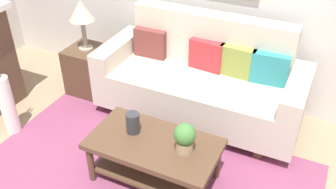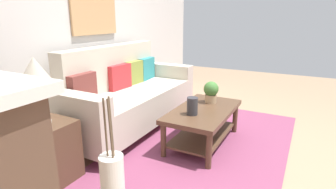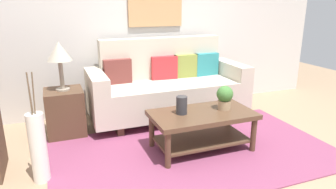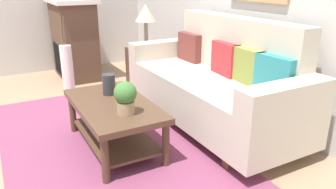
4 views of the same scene
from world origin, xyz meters
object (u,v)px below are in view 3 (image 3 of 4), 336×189
(side_table, at_px, (65,112))
(table_lamp, at_px, (59,53))
(throw_pillow_olive, at_px, (186,66))
(coffee_table, at_px, (202,122))
(framed_painting, at_px, (155,1))
(throw_pillow_maroon, at_px, (118,71))
(floor_vase, at_px, (38,148))
(couch, at_px, (167,87))
(throw_pillow_crimson, at_px, (164,68))
(throw_pillow_teal, at_px, (206,64))
(tabletop_vase, at_px, (182,105))
(potted_plant_tabletop, at_px, (225,97))

(side_table, bearing_deg, table_lamp, 0.00)
(throw_pillow_olive, distance_m, table_lamp, 1.73)
(coffee_table, bearing_deg, throw_pillow_olive, 74.36)
(framed_painting, bearing_deg, coffee_table, -90.25)
(table_lamp, bearing_deg, throw_pillow_maroon, 18.38)
(throw_pillow_maroon, bearing_deg, floor_vase, -128.91)
(couch, height_order, framed_painting, framed_painting)
(coffee_table, xyz_separation_m, table_lamp, (-1.35, 0.95, 0.68))
(couch, height_order, throw_pillow_maroon, couch)
(couch, bearing_deg, throw_pillow_olive, 21.19)
(throw_pillow_olive, bearing_deg, throw_pillow_crimson, 180.00)
(throw_pillow_crimson, distance_m, floor_vase, 2.07)
(throw_pillow_teal, bearing_deg, throw_pillow_crimson, 180.00)
(throw_pillow_crimson, relative_size, tabletop_vase, 1.91)
(couch, relative_size, coffee_table, 1.93)
(throw_pillow_olive, height_order, potted_plant_tabletop, throw_pillow_olive)
(throw_pillow_crimson, xyz_separation_m, coffee_table, (-0.01, -1.19, -0.37))
(throw_pillow_crimson, height_order, floor_vase, throw_pillow_crimson)
(couch, xyz_separation_m, coffee_table, (-0.01, -1.06, -0.12))
(table_lamp, bearing_deg, throw_pillow_crimson, 9.80)
(throw_pillow_crimson, bearing_deg, tabletop_vase, -101.31)
(tabletop_vase, bearing_deg, throw_pillow_teal, 52.38)
(throw_pillow_maroon, distance_m, throw_pillow_crimson, 0.65)
(throw_pillow_crimson, xyz_separation_m, floor_vase, (-1.64, -1.22, -0.36))
(coffee_table, bearing_deg, throw_pillow_teal, 60.99)
(throw_pillow_olive, bearing_deg, table_lamp, -172.07)
(side_table, xyz_separation_m, framed_painting, (1.36, 0.58, 1.28))
(throw_pillow_olive, height_order, coffee_table, throw_pillow_olive)
(throw_pillow_olive, bearing_deg, side_table, -172.07)
(throw_pillow_maroon, xyz_separation_m, side_table, (-0.71, -0.23, -0.40))
(throw_pillow_crimson, bearing_deg, couch, -90.00)
(tabletop_vase, bearing_deg, side_table, 141.18)
(table_lamp, height_order, floor_vase, table_lamp)
(tabletop_vase, xyz_separation_m, framed_painting, (0.23, 1.48, 1.04))
(floor_vase, bearing_deg, tabletop_vase, 3.14)
(tabletop_vase, relative_size, potted_plant_tabletop, 0.72)
(throw_pillow_crimson, height_order, framed_painting, framed_painting)
(throw_pillow_olive, bearing_deg, throw_pillow_teal, 0.00)
(throw_pillow_teal, relative_size, framed_painting, 0.45)
(potted_plant_tabletop, bearing_deg, tabletop_vase, 176.09)
(throw_pillow_teal, height_order, coffee_table, throw_pillow_teal)
(throw_pillow_crimson, distance_m, throw_pillow_teal, 0.65)
(throw_pillow_teal, relative_size, coffee_table, 0.33)
(floor_vase, bearing_deg, couch, 33.75)
(throw_pillow_maroon, height_order, throw_pillow_crimson, same)
(throw_pillow_crimson, relative_size, throw_pillow_olive, 1.00)
(side_table, xyz_separation_m, floor_vase, (-0.28, -0.99, 0.04))
(framed_painting, bearing_deg, throw_pillow_maroon, -152.42)
(coffee_table, bearing_deg, throw_pillow_crimson, 89.68)
(floor_vase, bearing_deg, table_lamp, 74.18)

